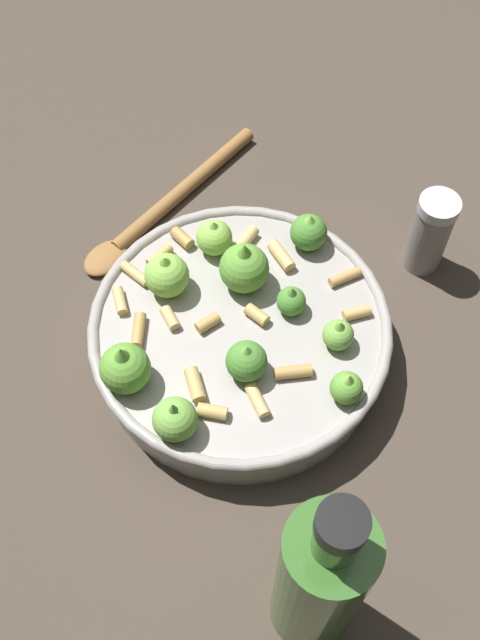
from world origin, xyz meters
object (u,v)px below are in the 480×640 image
object	(u,v)px
cooking_pan	(238,333)
wooden_spoon	(163,207)
pepper_shaker	(430,233)
olive_oil_bottle	(320,581)

from	to	relation	value
cooking_pan	wooden_spoon	world-z (taller)	cooking_pan
pepper_shaker	olive_oil_bottle	size ratio (longest dim) A/B	0.39
pepper_shaker	olive_oil_bottle	bearing A→B (deg)	100.53
olive_oil_bottle	wooden_spoon	distance (m)	0.45
pepper_shaker	olive_oil_bottle	xyz separation A→B (m)	(-0.07, 0.37, 0.06)
cooking_pan	olive_oil_bottle	bearing A→B (deg)	135.03
cooking_pan	pepper_shaker	xyz separation A→B (m)	(-0.11, -0.19, 0.01)
cooking_pan	olive_oil_bottle	world-z (taller)	olive_oil_bottle
olive_oil_bottle	wooden_spoon	xyz separation A→B (m)	(0.33, -0.28, -0.10)
pepper_shaker	wooden_spoon	distance (m)	0.28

